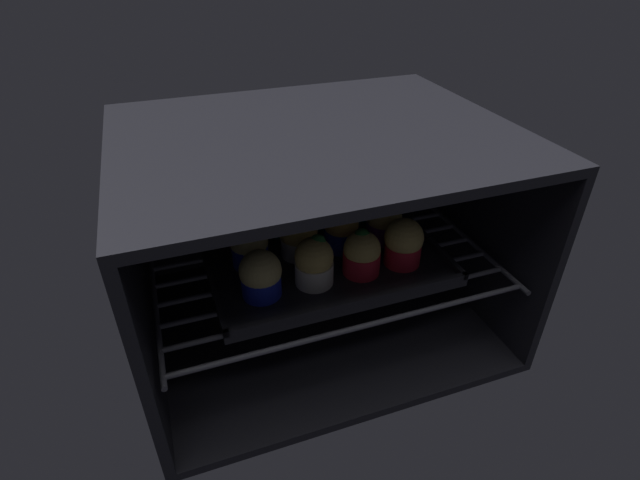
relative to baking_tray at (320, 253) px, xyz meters
The scene contains 15 objects.
oven_cavity 6.25cm from the baking_tray, 90.00° to the left, with size 59.00×47.00×37.00cm.
oven_rack 1.90cm from the baking_tray, 90.00° to the left, with size 54.80×42.00×0.80cm.
baking_tray is the anchor object (origin of this frame).
muffin_row0_col0 14.61cm from the baking_tray, 147.04° to the right, with size 6.19×6.19×7.37cm.
muffin_row0_col1 9.40cm from the baking_tray, 115.54° to the right, with size 5.83×5.83×8.02cm.
muffin_row0_col2 9.42cm from the baking_tray, 61.26° to the right, with size 5.83×5.83×7.56cm.
muffin_row0_col3 14.17cm from the baking_tray, 33.57° to the right, with size 6.20×6.20×7.89cm.
muffin_row1_col0 12.28cm from the baking_tray, behind, with size 6.00×6.00×7.23cm.
muffin_row1_col1 5.50cm from the baking_tray, behind, with size 6.30×6.30×7.63cm.
muffin_row1_col2 5.45cm from the baking_tray, ahead, with size 5.83×5.83×7.41cm.
muffin_row1_col3 12.09cm from the baking_tray, ahead, with size 6.05×6.05×7.72cm.
muffin_row2_col0 14.12cm from the baking_tray, 146.78° to the left, with size 6.33×6.33×7.72cm.
muffin_row2_col1 9.43cm from the baking_tray, 115.24° to the left, with size 5.83×5.83×7.18cm.
muffin_row2_col2 9.34cm from the baking_tray, 62.65° to the left, with size 6.35×6.35×8.36cm.
muffin_row2_col3 14.25cm from the baking_tray, 34.09° to the left, with size 5.83×5.83×6.95cm.
Camera 1 is at (-22.33, -42.14, 60.96)cm, focal length 27.15 mm.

